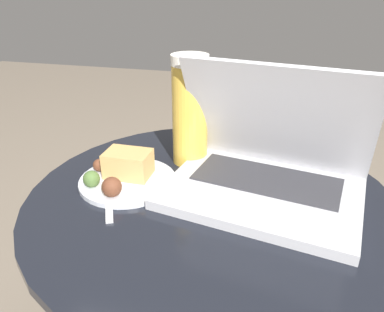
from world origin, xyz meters
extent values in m
cylinder|color=black|center=(0.00, 0.00, 0.25)|extent=(0.08, 0.08, 0.48)
cylinder|color=black|center=(0.00, 0.00, 0.50)|extent=(0.66, 0.66, 0.02)
cube|color=silver|center=(0.09, 0.01, 0.52)|extent=(0.37, 0.29, 0.02)
cube|color=#333338|center=(0.10, 0.05, 0.53)|extent=(0.28, 0.16, 0.00)
cube|color=silver|center=(0.10, 0.08, 0.64)|extent=(0.35, 0.17, 0.22)
cube|color=silver|center=(0.10, 0.07, 0.64)|extent=(0.32, 0.15, 0.19)
cylinder|color=gold|center=(-0.07, 0.12, 0.61)|extent=(0.07, 0.07, 0.20)
cylinder|color=white|center=(-0.07, 0.12, 0.73)|extent=(0.07, 0.07, 0.02)
cylinder|color=silver|center=(-0.16, 0.00, 0.52)|extent=(0.18, 0.18, 0.01)
cube|color=tan|center=(-0.16, 0.01, 0.55)|extent=(0.09, 0.06, 0.05)
sphere|color=brown|center=(-0.16, -0.06, 0.54)|extent=(0.04, 0.04, 0.04)
sphere|color=#4C6B33|center=(-0.21, -0.04, 0.54)|extent=(0.03, 0.03, 0.03)
sphere|color=brown|center=(-0.23, 0.02, 0.53)|extent=(0.02, 0.02, 0.02)
cube|color=silver|center=(-0.16, -0.08, 0.52)|extent=(0.06, 0.11, 0.00)
cube|color=silver|center=(-0.20, -0.01, 0.52)|extent=(0.04, 0.05, 0.00)
camera|label=1|loc=(0.11, -0.57, 0.87)|focal=35.00mm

